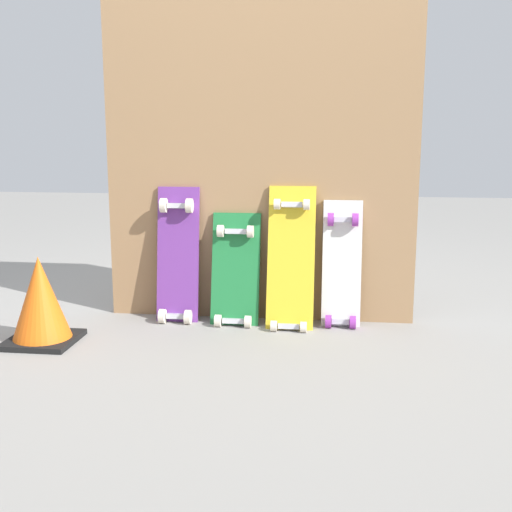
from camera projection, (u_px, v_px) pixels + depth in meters
ground_plane at (258, 321)px, 3.15m from camera, size 12.00×12.00×0.00m
plywood_wall_panel at (260, 147)px, 3.06m from camera, size 1.47×0.04×1.65m
skateboard_purple at (178, 261)px, 3.12m from camera, size 0.20×0.17×0.70m
skateboard_green at (235, 276)px, 3.09m from camera, size 0.23×0.19×0.59m
skateboard_yellow at (291, 265)px, 3.03m from camera, size 0.22×0.23×0.72m
skateboard_white at (342, 270)px, 3.05m from camera, size 0.18×0.15×0.65m
traffic_cone at (41, 301)px, 2.80m from camera, size 0.29×0.29×0.38m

